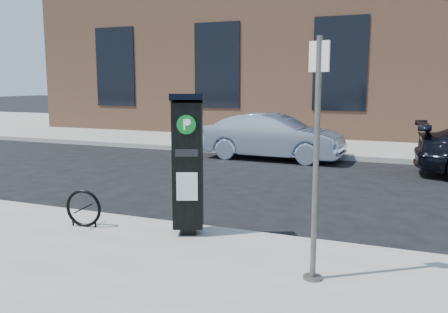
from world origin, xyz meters
The scene contains 9 objects.
ground centered at (0.00, 0.00, 0.00)m, with size 120.00×120.00×0.00m, color black.
sidewalk_far centered at (0.00, 14.00, 0.07)m, with size 60.00×12.00×0.15m, color gray.
curb_near centered at (0.00, -0.02, 0.07)m, with size 60.00×0.12×0.16m, color #9E9B93.
curb_far centered at (0.00, 8.02, 0.07)m, with size 60.00×0.12×0.16m, color #9E9B93.
building centered at (0.00, 17.00, 4.15)m, with size 28.00×10.05×8.25m.
parking_kiosk centered at (-0.22, -0.40, 1.19)m, with size 0.58×0.55×2.02m.
sign_pole centered at (1.79, -1.33, 1.47)m, with size 0.23×0.21×2.65m.
bike_rack centered at (-1.84, -0.70, 0.43)m, with size 0.58×0.13×0.58m.
car_silver centered at (-1.23, 7.40, 0.70)m, with size 1.47×4.23×1.39m, color #9AABC5.
Camera 1 is at (2.75, -6.36, 2.33)m, focal length 38.00 mm.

